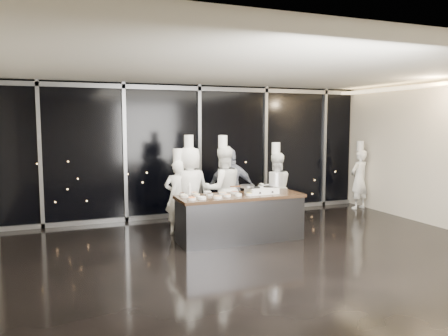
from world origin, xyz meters
The scene contains 15 objects.
ground centered at (0.00, 0.00, 0.00)m, with size 9.00×9.00×0.00m, color black.
room_shell centered at (0.18, 0.00, 2.25)m, with size 9.02×7.02×3.21m.
window_wall centered at (0.00, 3.43, 1.60)m, with size 8.90×0.11×3.20m.
demo_counter centered at (0.00, 0.90, 0.45)m, with size 2.46×0.86×0.90m.
stove centered at (0.45, 0.88, 0.96)m, with size 0.60×0.39×0.14m.
frying_pan centered at (0.13, 0.87, 1.06)m, with size 0.49×0.29×0.05m.
stock_pot centered at (0.76, 0.87, 1.17)m, with size 0.27×0.27×0.27m, color silver.
prep_bowls centered at (-0.56, 0.94, 0.93)m, with size 1.39×0.73×0.05m.
squeeze_bottle centered at (-0.91, 1.24, 1.02)m, with size 0.07×0.07×0.25m.
chef_far_left centered at (-0.99, 1.81, 0.79)m, with size 0.66×0.56×1.77m.
chef_left centered at (-0.75, 1.81, 0.91)m, with size 0.95×0.68×2.04m.
chef_center centered at (-0.05, 1.70, 0.91)m, with size 0.88×0.69×2.03m.
guest centered at (0.25, 1.97, 0.86)m, with size 1.09×0.70×1.72m.
chef_right centered at (1.30, 1.89, 0.82)m, with size 0.88×0.74×1.85m.
chef_side centered at (4.20, 2.64, 0.81)m, with size 0.65×0.50×1.81m.
Camera 1 is at (-3.33, -6.73, 2.29)m, focal length 35.00 mm.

